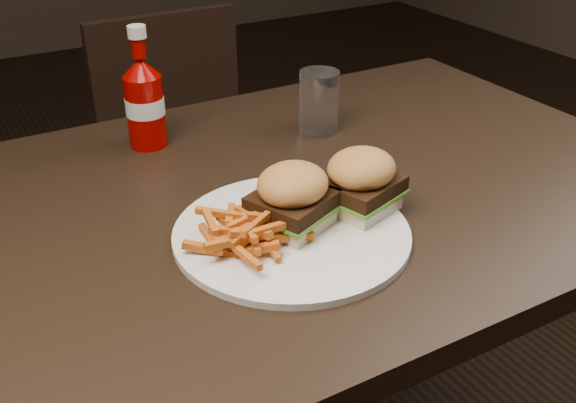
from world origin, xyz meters
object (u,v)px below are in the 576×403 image
chair_far (151,149)px  ketchup_bottle (146,113)px  plate (292,233)px  tumbler (319,102)px  dining_table (299,195)px

chair_far → ketchup_bottle: size_ratio=3.03×
plate → ketchup_bottle: 0.39m
tumbler → chair_far: bearing=96.7°
ketchup_bottle → dining_table: bearing=-58.9°
plate → ketchup_bottle: ketchup_bottle is taller
chair_far → tumbler: tumbler is taller
dining_table → tumbler: size_ratio=10.65×
ketchup_bottle → tumbler: ketchup_bottle is taller
chair_far → ketchup_bottle: 0.78m
ketchup_bottle → chair_far: bearing=72.6°
plate → tumbler: (0.22, 0.29, 0.05)m
ketchup_bottle → tumbler: size_ratio=1.15×
ketchup_bottle → plate: bearing=-80.1°
dining_table → plate: size_ratio=3.70×
ketchup_bottle → tumbler: 0.31m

